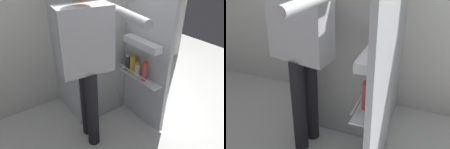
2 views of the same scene
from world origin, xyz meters
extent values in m
cube|color=silver|center=(0.00, 0.58, 0.88)|extent=(0.64, 0.65, 1.75)
cube|color=white|center=(0.00, 0.25, 0.88)|extent=(0.60, 0.01, 1.71)
cube|color=white|center=(0.00, 0.30, 0.97)|extent=(0.56, 0.09, 0.01)
cube|color=silver|center=(0.34, -0.07, 0.87)|extent=(0.05, 0.64, 1.69)
cube|color=white|center=(0.26, -0.07, 0.61)|extent=(0.12, 0.55, 0.01)
cylinder|color=silver|center=(0.21, -0.07, 0.67)|extent=(0.01, 0.53, 0.01)
cube|color=white|center=(0.26, -0.07, 1.00)|extent=(0.11, 0.47, 0.07)
cylinder|color=#333842|center=(0.27, 0.14, 0.70)|extent=(0.06, 0.06, 0.17)
cylinder|color=silver|center=(0.27, 0.14, 0.79)|extent=(0.05, 0.05, 0.02)
cylinder|color=gold|center=(0.27, 0.06, 0.71)|extent=(0.07, 0.07, 0.19)
cylinder|color=#BC8419|center=(0.27, 0.06, 0.82)|extent=(0.05, 0.05, 0.02)
cylinder|color=#EDE5CC|center=(0.26, -0.03, 0.69)|extent=(0.06, 0.06, 0.14)
cylinder|color=#B78933|center=(0.26, -0.03, 0.77)|extent=(0.05, 0.05, 0.02)
cylinder|color=#DB4C47|center=(0.26, -0.14, 0.72)|extent=(0.05, 0.05, 0.20)
cylinder|color=#B22D28|center=(0.26, -0.14, 0.83)|extent=(0.04, 0.04, 0.02)
cylinder|color=black|center=(-0.31, 0.11, 0.42)|extent=(0.12, 0.12, 0.84)
cylinder|color=black|center=(-0.33, -0.06, 0.42)|extent=(0.12, 0.12, 0.84)
cube|color=silver|center=(-0.32, 0.03, 1.14)|extent=(0.50, 0.29, 0.59)
cylinder|color=silver|center=(-0.28, 0.26, 1.11)|extent=(0.08, 0.08, 0.56)
cylinder|color=silver|center=(-0.08, -0.25, 1.37)|extent=(0.17, 0.57, 0.08)
camera|label=1|loc=(-1.15, -1.55, 1.81)|focal=34.77mm
camera|label=2|loc=(0.72, -1.83, 1.82)|focal=47.29mm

